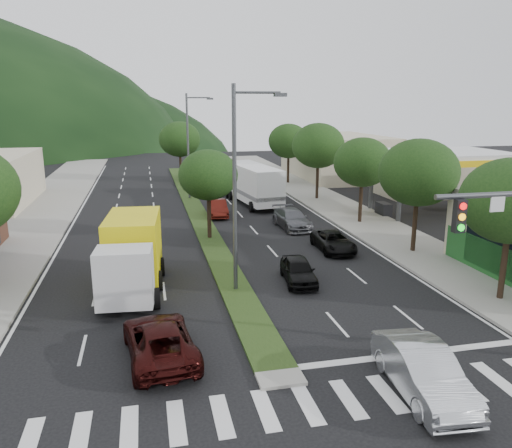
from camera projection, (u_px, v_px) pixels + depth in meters
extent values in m
plane|color=black|center=(277.00, 373.00, 17.34)|extent=(160.00, 160.00, 0.00)
cube|color=gray|center=(341.00, 209.00, 43.67)|extent=(5.00, 90.00, 0.15)
cube|color=gray|center=(29.00, 224.00, 38.26)|extent=(6.00, 90.00, 0.15)
cube|color=#1F3312|center=(195.00, 209.00, 43.87)|extent=(1.60, 56.00, 0.12)
cube|color=silver|center=(294.00, 406.00, 15.44)|extent=(19.00, 2.20, 0.01)
cube|color=black|center=(459.00, 216.00, 15.57)|extent=(0.35, 0.25, 1.05)
cube|color=silver|center=(431.00, 154.00, 41.04)|extent=(12.00, 8.00, 0.50)
cube|color=yellow|center=(431.00, 159.00, 41.12)|extent=(12.20, 8.20, 0.50)
cylinder|color=#47494C|center=(400.00, 194.00, 38.46)|extent=(0.36, 0.36, 4.60)
cylinder|color=#47494C|center=(490.00, 190.00, 40.16)|extent=(0.36, 0.36, 4.60)
cylinder|color=#47494C|center=(371.00, 184.00, 43.20)|extent=(0.36, 0.36, 4.60)
cylinder|color=#47494C|center=(454.00, 181.00, 44.90)|extent=(0.36, 0.36, 4.60)
cube|color=black|center=(383.00, 209.00, 41.25)|extent=(0.80, 1.60, 1.10)
cube|color=black|center=(469.00, 205.00, 42.94)|extent=(0.80, 1.60, 1.10)
cube|color=beige|center=(337.00, 156.00, 62.57)|extent=(10.00, 16.00, 5.20)
cylinder|color=black|center=(504.00, 261.00, 23.21)|extent=(0.28, 0.28, 3.64)
ellipsoid|color=black|center=(512.00, 201.00, 22.53)|extent=(4.60, 4.60, 3.91)
cylinder|color=black|center=(415.00, 221.00, 30.77)|extent=(0.28, 0.28, 3.81)
ellipsoid|color=black|center=(419.00, 172.00, 30.06)|extent=(4.80, 4.80, 4.08)
cylinder|color=black|center=(361.00, 199.00, 38.38)|extent=(0.28, 0.28, 3.58)
ellipsoid|color=black|center=(363.00, 162.00, 37.72)|extent=(4.40, 4.40, 3.74)
cylinder|color=black|center=(317.00, 178.00, 47.82)|extent=(0.28, 0.28, 3.92)
ellipsoid|color=black|center=(318.00, 146.00, 47.09)|extent=(5.00, 5.00, 4.25)
cylinder|color=black|center=(288.00, 166.00, 57.33)|extent=(0.28, 0.28, 3.70)
ellipsoid|color=black|center=(289.00, 141.00, 56.64)|extent=(4.60, 4.60, 3.91)
cylinder|color=black|center=(209.00, 213.00, 33.98)|extent=(0.28, 0.28, 3.36)
ellipsoid|color=black|center=(208.00, 175.00, 33.35)|extent=(4.00, 4.00, 3.40)
cylinder|color=black|center=(181.00, 165.00, 58.57)|extent=(0.28, 0.28, 3.81)
ellipsoid|color=black|center=(180.00, 139.00, 57.86)|extent=(4.80, 4.80, 4.08)
cylinder|color=#47494C|center=(235.00, 192.00, 23.74)|extent=(0.20, 0.20, 10.00)
cylinder|color=#47494C|center=(257.00, 92.00, 22.88)|extent=(2.20, 0.12, 0.12)
cube|color=#47494C|center=(280.00, 95.00, 23.14)|extent=(0.60, 0.25, 0.18)
cylinder|color=#47494C|center=(188.00, 147.00, 47.44)|extent=(0.20, 0.20, 10.00)
cylinder|color=#47494C|center=(198.00, 98.00, 46.58)|extent=(2.20, 0.12, 0.12)
cube|color=#47494C|center=(210.00, 99.00, 46.84)|extent=(0.60, 0.25, 0.18)
imported|color=#ADB0B5|center=(423.00, 371.00, 15.93)|extent=(2.04, 4.95, 1.60)
imported|color=black|center=(160.00, 340.00, 18.23)|extent=(2.90, 5.29, 1.41)
imported|color=black|center=(298.00, 270.00, 25.97)|extent=(1.93, 3.96, 1.30)
imported|color=#535458|center=(292.00, 219.00, 37.23)|extent=(2.22, 4.94, 1.41)
imported|color=#4D120C|center=(218.00, 208.00, 41.12)|extent=(1.58, 4.12, 1.34)
imported|color=black|center=(334.00, 241.00, 31.54)|extent=(2.10, 4.37, 1.20)
cube|color=silver|center=(125.00, 277.00, 21.71)|extent=(2.55, 1.96, 2.54)
cube|color=yellow|center=(134.00, 248.00, 25.61)|extent=(2.92, 4.83, 3.42)
cube|color=black|center=(134.00, 279.00, 25.09)|extent=(2.74, 6.56, 0.33)
cylinder|color=black|center=(156.00, 299.00, 22.62)|extent=(0.41, 1.02, 0.99)
cylinder|color=black|center=(99.00, 301.00, 22.29)|extent=(0.41, 1.02, 0.99)
cylinder|color=black|center=(159.00, 280.00, 24.93)|extent=(0.41, 1.02, 0.99)
cylinder|color=black|center=(107.00, 283.00, 24.60)|extent=(0.41, 1.02, 0.99)
cylinder|color=black|center=(161.00, 267.00, 27.04)|extent=(0.41, 1.02, 0.99)
cylinder|color=black|center=(113.00, 269.00, 26.70)|extent=(0.41, 1.02, 0.99)
cube|color=white|center=(253.00, 182.00, 45.79)|extent=(3.77, 9.57, 3.10)
cube|color=slate|center=(253.00, 191.00, 45.98)|extent=(3.83, 9.58, 0.36)
cylinder|color=black|center=(228.00, 193.00, 49.13)|extent=(0.48, 0.97, 0.93)
cylinder|color=black|center=(252.00, 192.00, 49.99)|extent=(0.48, 0.97, 0.93)
cylinder|color=black|center=(231.00, 195.00, 48.11)|extent=(0.48, 0.97, 0.93)
cylinder|color=black|center=(256.00, 193.00, 48.97)|extent=(0.48, 0.97, 0.93)
cylinder|color=black|center=(252.00, 207.00, 42.67)|extent=(0.48, 0.97, 0.93)
cylinder|color=black|center=(280.00, 205.00, 43.53)|extent=(0.48, 0.97, 0.93)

